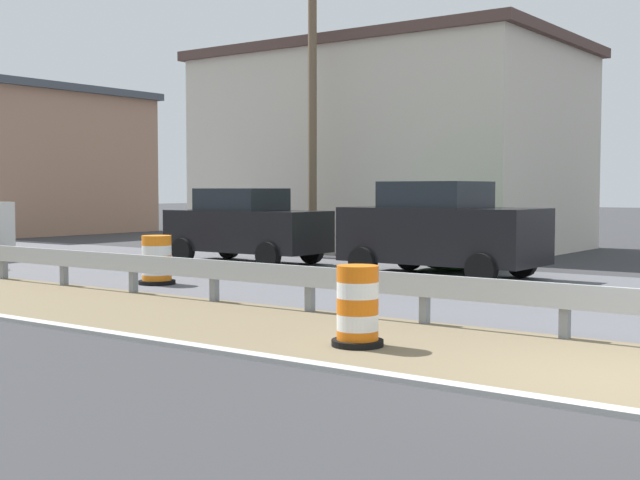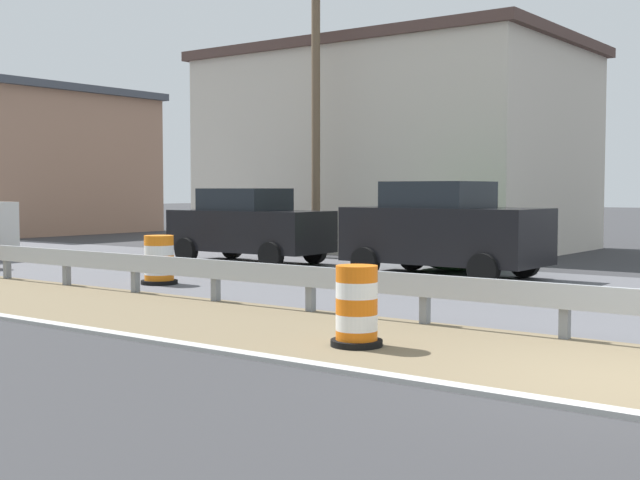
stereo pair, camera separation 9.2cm
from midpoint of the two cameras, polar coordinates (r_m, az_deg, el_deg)
name	(u,v)px [view 1 (the left image)]	position (r m, az deg, el deg)	size (l,w,h in m)	color
curb_near_edge	(601,412)	(7.76, 17.97, -10.88)	(0.20, 120.00, 0.11)	#ADADA8
guardrail_median	(563,299)	(11.18, 15.75, -3.80)	(0.18, 54.79, 0.71)	#ADB2B7
traffic_barrel_nearest	(358,310)	(10.31, 2.28, -4.71)	(0.63, 0.63, 0.98)	orange
traffic_barrel_close	(157,262)	(17.27, -11.03, -1.49)	(0.73, 0.73, 0.98)	orange
car_mid_far_lane	(246,226)	(21.83, -5.10, 0.95)	(2.05, 4.28, 1.91)	black
car_distant_a	(441,229)	(18.49, 7.98, 0.71)	(2.20, 4.29, 2.06)	black
roadside_shop_near	(391,149)	(27.65, 4.70, 6.08)	(7.71, 11.51, 6.34)	beige
utility_pole_near	(312,109)	(23.70, -0.62, 8.76)	(0.24, 1.80, 7.89)	brown
bush_roadside	(453,239)	(20.02, 8.77, 0.08)	(2.45, 2.45, 1.48)	#286028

